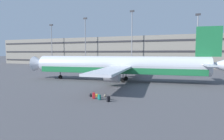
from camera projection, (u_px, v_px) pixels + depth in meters
ground_plane at (96, 79)px, 45.49m from camera, size 600.00×600.00×0.00m
terminal_structure at (144, 52)px, 93.18m from camera, size 159.18×21.78×13.57m
airliner at (120, 66)px, 41.62m from camera, size 43.36×35.21×11.25m
light_mast_far_left at (52, 42)px, 94.26m from camera, size 1.80×0.50×20.07m
light_mast_left at (85, 38)px, 87.23m from camera, size 1.80×0.50×22.04m
light_mast_center_left at (132, 35)px, 79.13m from camera, size 1.80×0.50×23.52m
light_mast_center_right at (197, 37)px, 70.19m from camera, size 1.80×0.50×20.41m
suitcase_large at (99, 97)px, 25.31m from camera, size 0.50×0.42×0.80m
suitcase_navy at (108, 99)px, 24.27m from camera, size 0.39×0.47×0.84m
suitcase_laid_flat at (96, 95)px, 27.49m from camera, size 0.58×0.81×0.26m
suitcase_upright at (94, 95)px, 25.94m from camera, size 0.43×0.37×1.07m
backpack_scuffed at (109, 98)px, 25.35m from camera, size 0.34×0.42×0.56m
backpack_black at (90, 95)px, 27.06m from camera, size 0.41×0.37×0.57m
backpack_small at (105, 96)px, 26.93m from camera, size 0.43×0.42×0.47m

